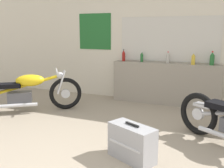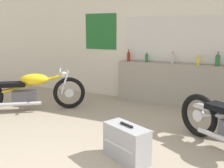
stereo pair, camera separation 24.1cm
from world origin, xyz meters
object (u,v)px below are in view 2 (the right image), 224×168
hard_case_silver (126,143)px  motorcycle_yellow (28,90)px  bottle_left_center (147,57)px  bottle_center (173,58)px  bottle_rightmost (218,60)px  bottle_leftmost (129,56)px  bottle_right_center (198,60)px

hard_case_silver → motorcycle_yellow: bearing=158.0°
bottle_left_center → bottle_center: bottle_center is taller
bottle_center → bottle_rightmost: bottle_rightmost is taller
bottle_center → hard_case_silver: 2.69m
bottle_leftmost → motorcycle_yellow: bearing=-131.2°
bottle_right_center → bottle_left_center: bearing=176.2°
bottle_leftmost → bottle_rightmost: bottle_rightmost is taller
bottle_left_center → bottle_center: 0.55m
bottle_right_center → motorcycle_yellow: bottle_right_center is taller
bottle_right_center → hard_case_silver: (-0.39, -2.53, -0.75)m
bottle_right_center → motorcycle_yellow: bearing=-151.6°
bottle_center → motorcycle_yellow: 2.89m
bottle_left_center → bottle_center: size_ratio=0.94×
bottle_leftmost → motorcycle_yellow: (-1.39, -1.59, -0.57)m
bottle_center → bottle_right_center: (0.50, -0.06, 0.00)m
bottle_leftmost → bottle_left_center: (0.40, 0.02, -0.01)m
motorcycle_yellow → hard_case_silver: bearing=-22.0°
bottle_leftmost → bottle_rightmost: size_ratio=0.94×
bottle_rightmost → hard_case_silver: bearing=-105.8°
bottle_left_center → bottle_right_center: 1.05m
bottle_right_center → hard_case_silver: size_ratio=0.38×
bottle_rightmost → bottle_center: bearing=-179.6°
motorcycle_yellow → bottle_leftmost: bearing=48.8°
bottle_center → hard_case_silver: (0.11, -2.59, -0.75)m
bottle_leftmost → bottle_rightmost: (1.79, 0.01, 0.01)m
bottle_right_center → bottle_rightmost: (0.34, 0.06, 0.01)m
bottle_leftmost → bottle_center: bearing=0.5°
bottle_right_center → bottle_rightmost: bearing=10.5°
bottle_left_center → bottle_leftmost: bearing=-176.8°
bottle_left_center → bottle_rightmost: (1.39, -0.01, 0.02)m
bottle_leftmost → bottle_center: size_ratio=1.07×
motorcycle_yellow → bottle_rightmost: bearing=26.7°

